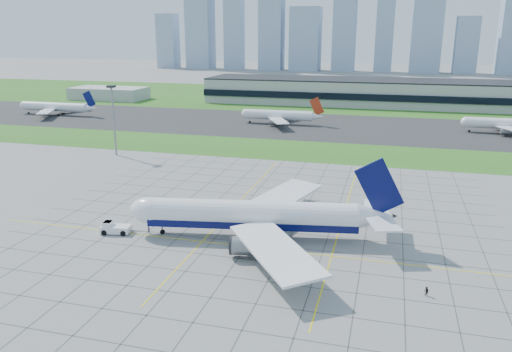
{
  "coord_description": "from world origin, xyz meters",
  "views": [
    {
      "loc": [
        27.51,
        -95.49,
        43.44
      ],
      "look_at": [
        -5.91,
        27.41,
        7.0
      ],
      "focal_mm": 35.0,
      "sensor_mm": 36.0,
      "label": 1
    }
  ],
  "objects_px": {
    "pushback_tug": "(114,228)",
    "distant_jet_1": "(280,115)",
    "airliner": "(254,216)",
    "distant_jet_2": "(507,124)",
    "distant_jet_0": "(56,107)",
    "crew_near": "(149,230)",
    "crew_far": "(426,292)",
    "light_mast": "(113,112)"
  },
  "relations": [
    {
      "from": "light_mast",
      "to": "distant_jet_1",
      "type": "bearing_deg",
      "value": 61.0
    },
    {
      "from": "airliner",
      "to": "distant_jet_0",
      "type": "distance_m",
      "value": 204.97
    },
    {
      "from": "airliner",
      "to": "crew_near",
      "type": "distance_m",
      "value": 24.38
    },
    {
      "from": "airliner",
      "to": "distant_jet_2",
      "type": "bearing_deg",
      "value": 52.0
    },
    {
      "from": "pushback_tug",
      "to": "crew_far",
      "type": "xyz_separation_m",
      "value": [
        66.55,
        -11.17,
        -0.34
      ]
    },
    {
      "from": "light_mast",
      "to": "distant_jet_1",
      "type": "height_order",
      "value": "light_mast"
    },
    {
      "from": "crew_far",
      "to": "pushback_tug",
      "type": "bearing_deg",
      "value": -135.36
    },
    {
      "from": "distant_jet_0",
      "to": "distant_jet_2",
      "type": "distance_m",
      "value": 229.72
    },
    {
      "from": "pushback_tug",
      "to": "distant_jet_1",
      "type": "xyz_separation_m",
      "value": [
        5.35,
        147.75,
        3.29
      ]
    },
    {
      "from": "distant_jet_1",
      "to": "crew_near",
      "type": "bearing_deg",
      "value": -89.15
    },
    {
      "from": "airliner",
      "to": "distant_jet_0",
      "type": "relative_size",
      "value": 1.31
    },
    {
      "from": "light_mast",
      "to": "airliner",
      "type": "bearing_deg",
      "value": -41.37
    },
    {
      "from": "crew_far",
      "to": "distant_jet_2",
      "type": "distance_m",
      "value": 167.2
    },
    {
      "from": "distant_jet_0",
      "to": "distant_jet_2",
      "type": "xyz_separation_m",
      "value": [
        229.61,
        7.03,
        -0.0
      ]
    },
    {
      "from": "crew_far",
      "to": "distant_jet_0",
      "type": "bearing_deg",
      "value": -165.41
    },
    {
      "from": "crew_near",
      "to": "distant_jet_0",
      "type": "xyz_separation_m",
      "value": [
        -128.07,
        141.42,
        3.7
      ]
    },
    {
      "from": "airliner",
      "to": "distant_jet_0",
      "type": "height_order",
      "value": "airliner"
    },
    {
      "from": "distant_jet_2",
      "to": "crew_near",
      "type": "bearing_deg",
      "value": -124.37
    },
    {
      "from": "crew_near",
      "to": "distant_jet_1",
      "type": "distance_m",
      "value": 145.76
    },
    {
      "from": "crew_far",
      "to": "crew_near",
      "type": "bearing_deg",
      "value": -138.46
    },
    {
      "from": "light_mast",
      "to": "crew_far",
      "type": "distance_m",
      "value": 132.65
    },
    {
      "from": "light_mast",
      "to": "crew_near",
      "type": "xyz_separation_m",
      "value": [
        46.58,
        -65.56,
        -15.4
      ]
    },
    {
      "from": "crew_far",
      "to": "distant_jet_0",
      "type": "distance_m",
      "value": 242.76
    },
    {
      "from": "crew_near",
      "to": "light_mast",
      "type": "bearing_deg",
      "value": 49.48
    },
    {
      "from": "pushback_tug",
      "to": "light_mast",
      "type": "bearing_deg",
      "value": 110.28
    },
    {
      "from": "pushback_tug",
      "to": "crew_far",
      "type": "height_order",
      "value": "pushback_tug"
    },
    {
      "from": "light_mast",
      "to": "pushback_tug",
      "type": "xyz_separation_m",
      "value": [
        39.06,
        -67.61,
        -14.98
      ]
    },
    {
      "from": "pushback_tug",
      "to": "distant_jet_1",
      "type": "bearing_deg",
      "value": 78.19
    },
    {
      "from": "distant_jet_1",
      "to": "light_mast",
      "type": "bearing_deg",
      "value": -119.0
    },
    {
      "from": "crew_near",
      "to": "distant_jet_0",
      "type": "relative_size",
      "value": 0.03
    },
    {
      "from": "crew_near",
      "to": "distant_jet_0",
      "type": "distance_m",
      "value": 190.83
    },
    {
      "from": "pushback_tug",
      "to": "distant_jet_2",
      "type": "bearing_deg",
      "value": 44.34
    },
    {
      "from": "crew_near",
      "to": "distant_jet_2",
      "type": "distance_m",
      "value": 179.89
    },
    {
      "from": "pushback_tug",
      "to": "crew_near",
      "type": "height_order",
      "value": "pushback_tug"
    },
    {
      "from": "distant_jet_0",
      "to": "distant_jet_1",
      "type": "xyz_separation_m",
      "value": [
        125.9,
        4.28,
        -0.0
      ]
    },
    {
      "from": "distant_jet_0",
      "to": "airliner",
      "type": "bearing_deg",
      "value": -42.23
    },
    {
      "from": "pushback_tug",
      "to": "crew_near",
      "type": "xyz_separation_m",
      "value": [
        7.52,
        2.05,
        -0.41
      ]
    },
    {
      "from": "light_mast",
      "to": "distant_jet_0",
      "type": "distance_m",
      "value": 111.94
    },
    {
      "from": "crew_far",
      "to": "distant_jet_0",
      "type": "xyz_separation_m",
      "value": [
        -187.1,
        154.64,
        3.63
      ]
    },
    {
      "from": "distant_jet_2",
      "to": "distant_jet_0",
      "type": "bearing_deg",
      "value": -178.25
    },
    {
      "from": "crew_near",
      "to": "distant_jet_2",
      "type": "relative_size",
      "value": 0.04
    },
    {
      "from": "airliner",
      "to": "distant_jet_1",
      "type": "height_order",
      "value": "airliner"
    }
  ]
}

